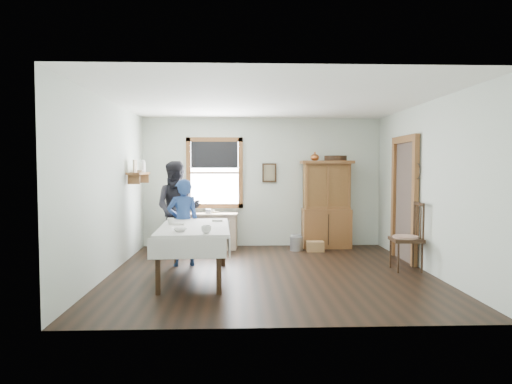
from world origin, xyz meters
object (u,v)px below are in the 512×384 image
china_hutch (327,204)px  figure_dark (178,212)px  work_counter (207,231)px  woman_blue (183,226)px  dining_table (195,252)px  pail (296,244)px  spindle_chair (406,236)px  wicker_basket (315,246)px

china_hutch → figure_dark: bearing=-166.5°
work_counter → woman_blue: woman_blue is taller
woman_blue → figure_dark: (-0.22, 0.96, 0.15)m
dining_table → woman_blue: woman_blue is taller
pail → figure_dark: size_ratio=0.17×
pail → woman_blue: bearing=-147.4°
china_hutch → woman_blue: size_ratio=1.32×
spindle_chair → pail: 2.43m
dining_table → woman_blue: size_ratio=1.46×
work_counter → dining_table: bearing=-86.2°
china_hutch → wicker_basket: (-0.31, -0.42, -0.80)m
work_counter → dining_table: (0.00, -2.53, 0.03)m
wicker_basket → woman_blue: (-2.45, -1.24, 0.58)m
spindle_chair → woman_blue: (-3.63, 0.49, 0.13)m
spindle_chair → figure_dark: bearing=162.4°
pail → wicker_basket: 0.38m
china_hutch → dining_table: size_ratio=0.91×
work_counter → wicker_basket: work_counter is taller
spindle_chair → pail: spindle_chair is taller
dining_table → wicker_basket: dining_table is taller
spindle_chair → work_counter: bearing=150.8°
work_counter → woman_blue: (-0.28, -1.63, 0.31)m
pail → spindle_chair: bearing=-49.7°
work_counter → wicker_basket: (2.17, -0.39, -0.27)m
dining_table → work_counter: bearing=90.1°
china_hutch → work_counter: bearing=-179.0°
work_counter → wicker_basket: size_ratio=3.76×
china_hutch → figure_dark: size_ratio=1.09×
china_hutch → pail: size_ratio=6.52×
dining_table → wicker_basket: size_ratio=5.84×
china_hutch → dining_table: (-2.47, -2.56, -0.50)m
spindle_chair → dining_table: bearing=-169.9°
spindle_chair → pail: (-1.55, 1.82, -0.42)m
dining_table → spindle_chair: 3.38m
work_counter → spindle_chair: bearing=-28.5°
figure_dark → work_counter: bearing=54.4°
spindle_chair → wicker_basket: (-1.19, 1.72, -0.45)m
wicker_basket → pail: bearing=164.1°
pail → woman_blue: size_ratio=0.20×
dining_table → pail: dining_table is taller
work_counter → dining_table: dining_table is taller
figure_dark → china_hutch: bearing=14.2°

